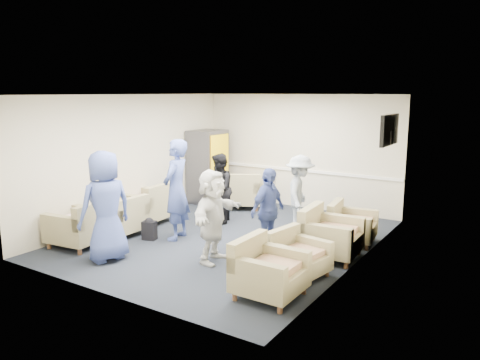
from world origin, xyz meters
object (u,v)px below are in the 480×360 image
Objects in this scene: armchair_left_mid at (122,219)px; armchair_right_midnear at (296,257)px; person_back_right at (300,194)px; person_front_right at (213,216)px; person_front_left at (106,206)px; person_mid_left at (176,190)px; person_back_left at (219,189)px; armchair_corner at (241,193)px; armchair_left_near at (81,227)px; armchair_left_far at (149,206)px; vending_machine at (208,167)px; armchair_right_far at (350,226)px; person_mid_right at (268,211)px; armchair_right_near at (266,273)px; armchair_right_midfar at (328,237)px.

armchair_right_midnear is at bearing 90.28° from armchair_left_mid.
person_back_right is 1.00× the size of person_front_right.
armchair_left_mid is at bearing -128.72° from person_front_left.
person_mid_left reaches higher than person_back_left.
armchair_left_near is at bearing 47.59° from armchair_corner.
armchair_left_mid is 0.86× the size of armchair_left_far.
person_back_left is at bearing 23.92° from person_front_right.
armchair_left_mid is at bearing 76.55° from person_front_right.
armchair_left_far is 0.64× the size of person_back_right.
vending_machine is at bearing 50.54° from person_back_right.
vending_machine reaches higher than armchair_left_near.
armchair_right_far is 0.58× the size of person_back_right.
person_mid_right is (3.05, -0.28, 0.38)m from armchair_left_far.
armchair_right_midfar reaches higher than armchair_right_near.
armchair_left_far is 4.06m from armchair_right_midnear.
person_front_left is at bearing 127.98° from person_back_right.
armchair_left_mid is 0.98× the size of armchair_right_midnear.
person_front_right reaches higher than armchair_left_mid.
armchair_right_midnear is 0.47× the size of person_front_left.
armchair_right_midnear is 5.16m from vending_machine.
armchair_right_far is (0.03, 0.96, -0.04)m from armchair_right_midfar.
armchair_right_midfar is at bearing 86.48° from armchair_left_far.
vending_machine is 4.00m from person_mid_right.
person_back_left reaches higher than armchair_right_midnear.
person_front_right reaches higher than armchair_right_near.
person_front_right reaches higher than armchair_right_midnear.
person_front_left is at bearing 94.21° from armchair_right_near.
person_mid_left is (1.22, -0.52, 0.58)m from armchair_left_far.
armchair_right_midfar is at bearing 105.45° from armchair_left_mid.
armchair_left_mid is 1.28m from person_mid_left.
armchair_corner is at bearing -3.43° from vending_machine.
person_mid_left is at bearing 98.03° from armchair_right_midfar.
person_back_left is at bearing 116.73° from armchair_left_far.
vending_machine is 1.22× the size of person_back_left.
person_front_right is at bearing 154.40° from person_mid_right.
person_front_right is (2.51, -1.14, 0.41)m from armchair_left_far.
armchair_corner is 1.47m from person_back_left.
person_mid_right is (2.12, -2.44, 0.37)m from armchair_corner.
vending_machine is at bearing -174.76° from armchair_left_mid.
vending_machine is 4.23m from person_front_right.
armchair_left_far is 3.21m from person_back_right.
armchair_right_near is 0.89× the size of armchair_right_midfar.
armchair_right_far is (0.15, 2.86, -0.02)m from armchair_right_near.
person_back_right reaches higher than person_mid_right.
armchair_left_near is at bearing 111.56° from armchair_right_midfar.
person_mid_left is at bearing 64.35° from armchair_right_near.
person_front_left reaches higher than person_back_right.
armchair_corner reaches higher than armchair_right_far.
person_back_right is at bearing 119.21° from person_mid_left.
armchair_corner is 2.75m from person_mid_left.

